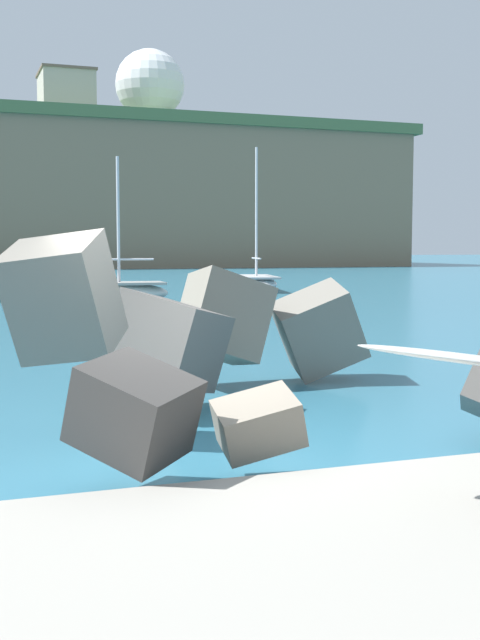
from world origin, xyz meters
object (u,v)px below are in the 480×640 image
(boat_far_left, at_px, (255,282))
(station_building_east, at_px, (66,100))
(radar_dome, at_px, (150,87))
(boat_near_left, at_px, (110,292))

(boat_far_left, xyz_separation_m, station_building_east, (-0.88, 61.39, 19.25))
(boat_far_left, height_order, radar_dome, radar_dome)
(boat_far_left, bearing_deg, radar_dome, 81.09)
(boat_near_left, relative_size, radar_dome, 0.52)
(boat_near_left, height_order, station_building_east, station_building_east)
(boat_near_left, relative_size, boat_far_left, 0.80)
(boat_far_left, distance_m, station_building_east, 64.35)
(station_building_east, bearing_deg, radar_dome, 19.03)
(boat_near_left, height_order, radar_dome, radar_dome)
(radar_dome, bearing_deg, boat_far_left, -98.91)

